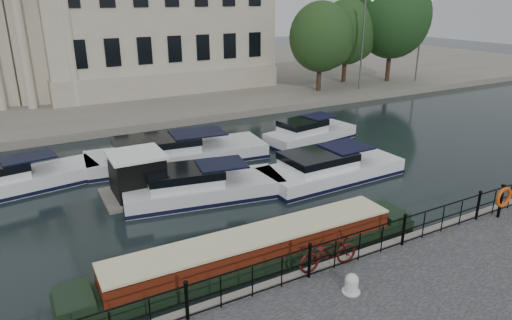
{
  "coord_description": "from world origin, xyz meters",
  "views": [
    {
      "loc": [
        -7.35,
        -12.0,
        8.78
      ],
      "look_at": [
        0.5,
        2.0,
        3.0
      ],
      "focal_mm": 32.0,
      "sensor_mm": 36.0,
      "label": 1
    }
  ],
  "objects_px": {
    "mooring_bollard": "(352,284)",
    "narrowboat": "(257,255)",
    "bicycle": "(328,252)",
    "life_ring_post": "(503,198)",
    "harbour_hut": "(138,177)"
  },
  "relations": [
    {
      "from": "mooring_bollard",
      "to": "life_ring_post",
      "type": "bearing_deg",
      "value": 5.94
    },
    {
      "from": "narrowboat",
      "to": "mooring_bollard",
      "type": "bearing_deg",
      "value": -68.21
    },
    {
      "from": "bicycle",
      "to": "mooring_bollard",
      "type": "xyz_separation_m",
      "value": [
        -0.19,
        -1.38,
        -0.27
      ]
    },
    {
      "from": "narrowboat",
      "to": "life_ring_post",
      "type": "bearing_deg",
      "value": -13.72
    },
    {
      "from": "life_ring_post",
      "to": "bicycle",
      "type": "bearing_deg",
      "value": 176.32
    },
    {
      "from": "bicycle",
      "to": "mooring_bollard",
      "type": "bearing_deg",
      "value": 176.7
    },
    {
      "from": "life_ring_post",
      "to": "harbour_hut",
      "type": "relative_size",
      "value": 0.42
    },
    {
      "from": "bicycle",
      "to": "life_ring_post",
      "type": "bearing_deg",
      "value": -89.33
    },
    {
      "from": "mooring_bollard",
      "to": "narrowboat",
      "type": "bearing_deg",
      "value": 110.64
    },
    {
      "from": "narrowboat",
      "to": "bicycle",
      "type": "bearing_deg",
      "value": -52.83
    },
    {
      "from": "bicycle",
      "to": "harbour_hut",
      "type": "bearing_deg",
      "value": 23.8
    },
    {
      "from": "life_ring_post",
      "to": "harbour_hut",
      "type": "height_order",
      "value": "harbour_hut"
    },
    {
      "from": "harbour_hut",
      "to": "narrowboat",
      "type": "bearing_deg",
      "value": -74.47
    },
    {
      "from": "life_ring_post",
      "to": "harbour_hut",
      "type": "bearing_deg",
      "value": 138.43
    },
    {
      "from": "narrowboat",
      "to": "harbour_hut",
      "type": "bearing_deg",
      "value": 105.46
    }
  ]
}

